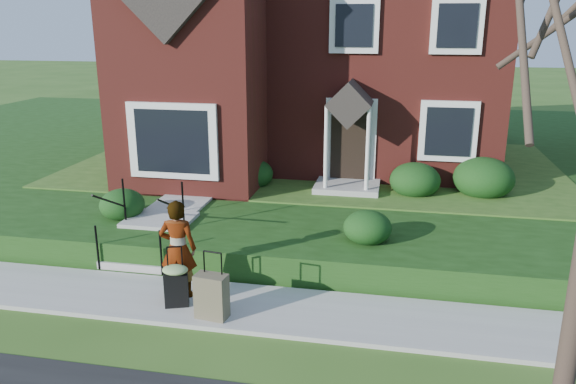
% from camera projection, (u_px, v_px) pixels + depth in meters
% --- Properties ---
extents(ground, '(120.00, 120.00, 0.00)m').
position_uv_depth(ground, '(245.00, 309.00, 9.50)').
color(ground, '#2D5119').
rests_on(ground, ground).
extents(sidewalk, '(60.00, 1.60, 0.08)m').
position_uv_depth(sidewalk, '(245.00, 307.00, 9.49)').
color(sidewalk, '#9E9B93').
rests_on(sidewalk, ground).
extents(terrace, '(44.00, 20.00, 0.60)m').
position_uv_depth(terrace, '(445.00, 158.00, 18.92)').
color(terrace, '#18380F').
rests_on(terrace, ground).
extents(walkway, '(1.20, 6.00, 0.06)m').
position_uv_depth(walkway, '(202.00, 186.00, 14.49)').
color(walkway, '#9E9B93').
rests_on(walkway, terrace).
extents(main_house, '(10.40, 10.20, 9.40)m').
position_uv_depth(main_house, '(319.00, 3.00, 17.06)').
color(main_house, maroon).
rests_on(main_house, terrace).
extents(front_steps, '(1.40, 2.02, 1.50)m').
position_uv_depth(front_steps, '(151.00, 234.00, 11.57)').
color(front_steps, '#9E9B93').
rests_on(front_steps, ground).
extents(foundation_shrubs, '(10.08, 4.87, 1.08)m').
position_uv_depth(foundation_shrubs, '(304.00, 174.00, 13.88)').
color(foundation_shrubs, '#10340F').
rests_on(foundation_shrubs, terrace).
extents(woman, '(0.68, 0.50, 1.74)m').
position_uv_depth(woman, '(178.00, 249.00, 9.58)').
color(woman, '#999999').
rests_on(woman, sidewalk).
extents(suitcase_black, '(0.53, 0.48, 1.05)m').
position_uv_depth(suitcase_black, '(176.00, 283.00, 9.36)').
color(suitcase_black, black).
rests_on(suitcase_black, sidewalk).
extents(suitcase_olive, '(0.55, 0.36, 1.11)m').
position_uv_depth(suitcase_olive, '(212.00, 296.00, 8.99)').
color(suitcase_olive, brown).
rests_on(suitcase_olive, sidewalk).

